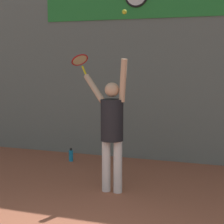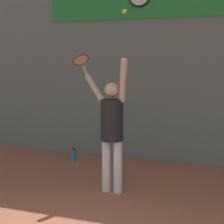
{
  "view_description": "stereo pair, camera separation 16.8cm",
  "coord_description": "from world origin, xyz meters",
  "px_view_note": "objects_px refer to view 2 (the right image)",
  "views": [
    {
      "loc": [
        1.74,
        -2.85,
        1.97
      ],
      "look_at": [
        -0.3,
        2.73,
        1.22
      ],
      "focal_mm": 65.0,
      "sensor_mm": 36.0,
      "label": 1
    },
    {
      "loc": [
        1.9,
        -2.79,
        1.97
      ],
      "look_at": [
        -0.3,
        2.73,
        1.22
      ],
      "focal_mm": 65.0,
      "sensor_mm": 36.0,
      "label": 2
    }
  ],
  "objects_px": {
    "tennis_racket": "(81,61)",
    "water_bottle": "(74,155)",
    "tennis_ball": "(124,12)",
    "tennis_player": "(112,125)"
  },
  "relations": [
    {
      "from": "tennis_racket",
      "to": "tennis_ball",
      "type": "distance_m",
      "value": 1.25
    },
    {
      "from": "tennis_player",
      "to": "tennis_ball",
      "type": "distance_m",
      "value": 1.65
    },
    {
      "from": "tennis_ball",
      "to": "water_bottle",
      "type": "distance_m",
      "value": 3.39
    },
    {
      "from": "tennis_racket",
      "to": "tennis_ball",
      "type": "height_order",
      "value": "tennis_ball"
    },
    {
      "from": "tennis_racket",
      "to": "water_bottle",
      "type": "relative_size",
      "value": 1.41
    },
    {
      "from": "tennis_player",
      "to": "tennis_racket",
      "type": "height_order",
      "value": "tennis_racket"
    },
    {
      "from": "water_bottle",
      "to": "tennis_player",
      "type": "bearing_deg",
      "value": -46.67
    },
    {
      "from": "tennis_racket",
      "to": "tennis_ball",
      "type": "bearing_deg",
      "value": -28.3
    },
    {
      "from": "tennis_player",
      "to": "tennis_racket",
      "type": "xyz_separation_m",
      "value": [
        -0.7,
        0.43,
        0.95
      ]
    },
    {
      "from": "tennis_racket",
      "to": "water_bottle",
      "type": "bearing_deg",
      "value": 123.63
    }
  ]
}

